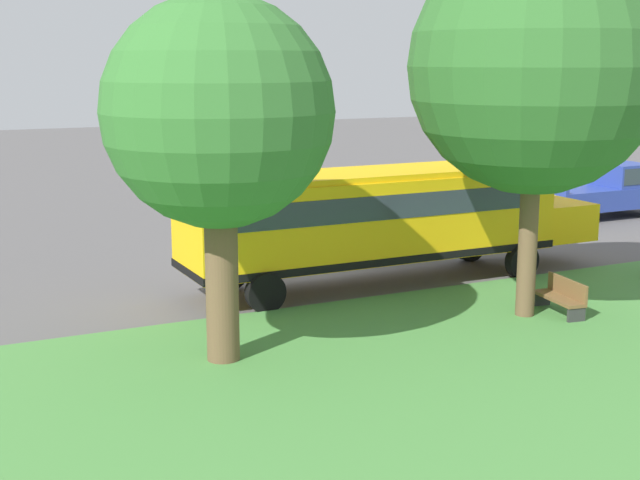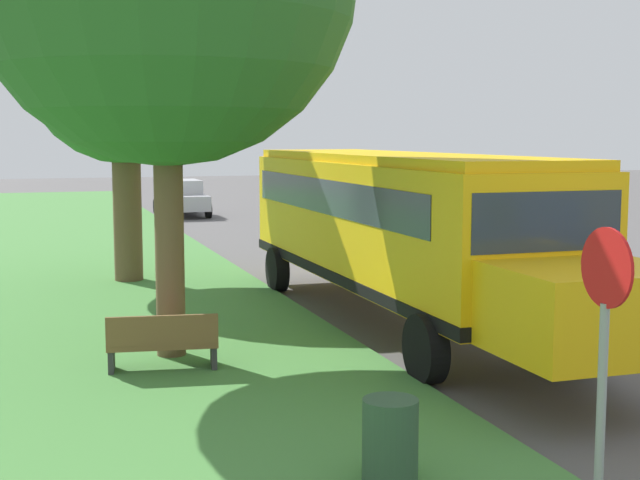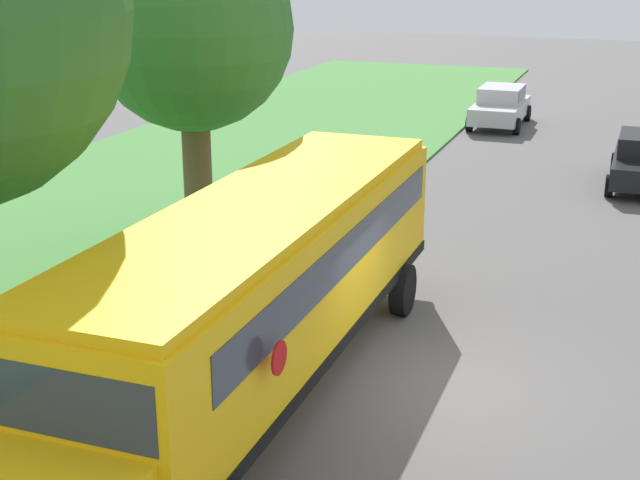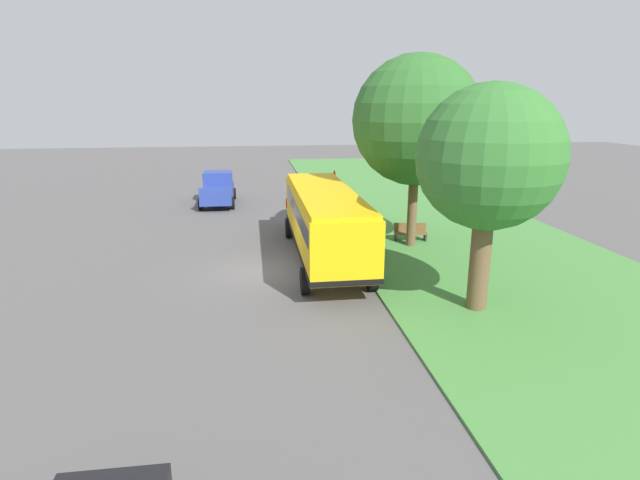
% 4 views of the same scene
% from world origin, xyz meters
% --- Properties ---
extents(ground_plane, '(120.00, 120.00, 0.00)m').
position_xyz_m(ground_plane, '(0.00, 0.00, 0.00)').
color(ground_plane, '#565454').
extents(school_bus, '(2.85, 12.42, 3.16)m').
position_xyz_m(school_bus, '(-2.65, -1.27, 1.92)').
color(school_bus, yellow).
rests_on(school_bus, ground).
extents(car_silver_middle, '(2.02, 4.40, 1.56)m').
position_xyz_m(car_silver_middle, '(-2.80, 22.58, 0.88)').
color(car_silver_middle, '#B7B7BC').
rests_on(car_silver_middle, ground).
extents(oak_tree_roadside_mid, '(4.56, 4.56, 7.39)m').
position_xyz_m(oak_tree_roadside_mid, '(-7.05, 4.97, 5.12)').
color(oak_tree_roadside_mid, brown).
rests_on(oak_tree_roadside_mid, ground).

